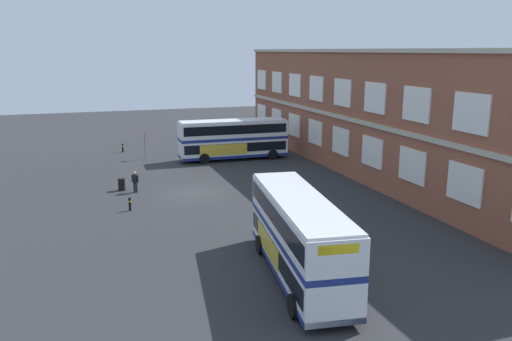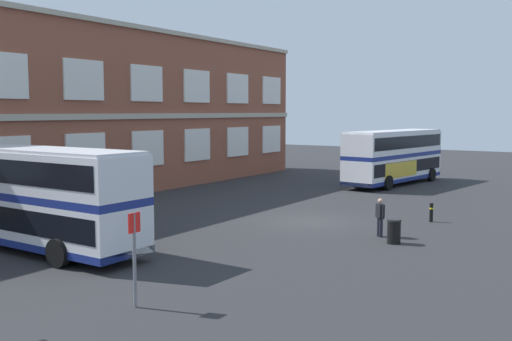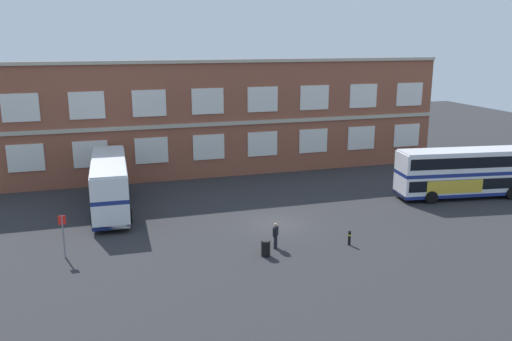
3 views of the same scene
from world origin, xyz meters
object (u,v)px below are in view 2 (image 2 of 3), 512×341
at_px(double_decker_near, 31,196).
at_px(double_decker_middle, 394,156).
at_px(bus_stand_flag, 134,250).
at_px(waiting_passenger, 380,216).
at_px(station_litter_bin, 394,231).
at_px(safety_bollard_west, 431,212).

height_order(double_decker_near, double_decker_middle, same).
bearing_deg(bus_stand_flag, waiting_passenger, -10.38).
height_order(double_decker_near, waiting_passenger, double_decker_near).
bearing_deg(station_litter_bin, safety_bollard_west, 1.09).
xyz_separation_m(double_decker_middle, bus_stand_flag, (-31.29, -3.65, -0.51)).
height_order(double_decker_near, station_litter_bin, double_decker_near).
distance_m(bus_stand_flag, safety_bollard_west, 17.82).
relative_size(double_decker_middle, bus_stand_flag, 4.17).
xyz_separation_m(waiting_passenger, bus_stand_flag, (-12.75, 2.34, 0.70)).
relative_size(bus_stand_flag, safety_bollard_west, 2.84).
distance_m(double_decker_near, bus_stand_flag, 9.13).
relative_size(double_decker_near, waiting_passenger, 6.51).
height_order(double_decker_near, safety_bollard_west, double_decker_near).
distance_m(waiting_passenger, safety_bollard_west, 4.84).
distance_m(double_decker_middle, bus_stand_flag, 31.51).
bearing_deg(double_decker_near, bus_stand_flag, -109.48).
height_order(waiting_passenger, station_litter_bin, waiting_passenger).
xyz_separation_m(double_decker_near, bus_stand_flag, (-3.04, -8.60, -0.51)).
relative_size(double_decker_near, station_litter_bin, 10.75).
xyz_separation_m(double_decker_middle, station_litter_bin, (-19.51, -6.97, -1.63)).
distance_m(double_decker_middle, waiting_passenger, 19.52).
xyz_separation_m(waiting_passenger, safety_bollard_west, (4.74, -0.88, -0.44)).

